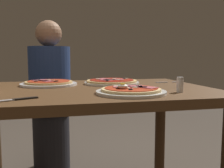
% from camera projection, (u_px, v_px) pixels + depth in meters
% --- Properties ---
extents(dining_table, '(1.20, 0.83, 0.75)m').
position_uv_depth(dining_table, '(91.00, 111.00, 1.25)').
color(dining_table, brown).
rests_on(dining_table, ground).
extents(pizza_foreground, '(0.30, 0.30, 0.05)m').
position_uv_depth(pizza_foreground, '(131.00, 91.00, 1.05)').
color(pizza_foreground, white).
rests_on(pizza_foreground, dining_table).
extents(pizza_across_left, '(0.31, 0.31, 0.03)m').
position_uv_depth(pizza_across_left, '(49.00, 83.00, 1.36)').
color(pizza_across_left, white).
rests_on(pizza_across_left, dining_table).
extents(pizza_across_right, '(0.31, 0.31, 0.03)m').
position_uv_depth(pizza_across_right, '(112.00, 82.00, 1.42)').
color(pizza_across_right, white).
rests_on(pizza_across_right, dining_table).
extents(fork, '(0.16, 0.03, 0.00)m').
position_uv_depth(fork, '(166.00, 82.00, 1.50)').
color(fork, silver).
rests_on(fork, dining_table).
extents(knife, '(0.19, 0.10, 0.01)m').
position_uv_depth(knife, '(15.00, 100.00, 0.89)').
color(knife, silver).
rests_on(knife, dining_table).
extents(salt_shaker, '(0.03, 0.03, 0.07)m').
position_uv_depth(salt_shaker, '(180.00, 85.00, 1.09)').
color(salt_shaker, white).
rests_on(salt_shaker, dining_table).
extents(diner_person, '(0.32, 0.32, 1.18)m').
position_uv_depth(diner_person, '(50.00, 100.00, 1.96)').
color(diner_person, black).
rests_on(diner_person, ground).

